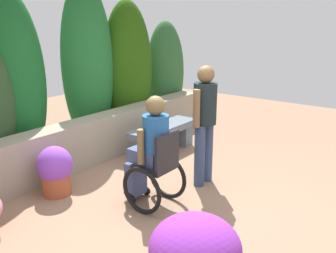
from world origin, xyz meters
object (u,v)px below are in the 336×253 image
(stone_bench, at_px, (164,135))
(person_in_wheelchair, at_px, (152,155))
(flower_pot_red_accent, at_px, (195,252))
(person_standing_companion, at_px, (205,118))
(flower_pot_terracotta_by_wall, at_px, (55,170))

(stone_bench, relative_size, person_in_wheelchair, 1.03)
(person_in_wheelchair, distance_m, flower_pot_red_accent, 1.49)
(person_in_wheelchair, relative_size, person_standing_companion, 0.84)
(person_in_wheelchair, bearing_deg, person_standing_companion, -5.78)
(flower_pot_red_accent, bearing_deg, flower_pot_terracotta_by_wall, 81.26)
(stone_bench, distance_m, person_in_wheelchair, 1.83)
(person_in_wheelchair, bearing_deg, stone_bench, 38.14)
(flower_pot_terracotta_by_wall, bearing_deg, person_in_wheelchair, -65.12)
(flower_pot_terracotta_by_wall, distance_m, flower_pot_red_accent, 2.34)
(person_in_wheelchair, relative_size, flower_pot_terracotta_by_wall, 2.10)
(person_in_wheelchair, xyz_separation_m, person_standing_companion, (0.88, -0.16, 0.29))
(stone_bench, distance_m, flower_pot_terracotta_by_wall, 2.03)
(stone_bench, height_order, flower_pot_terracotta_by_wall, flower_pot_terracotta_by_wall)
(person_standing_companion, relative_size, flower_pot_terracotta_by_wall, 2.50)
(person_standing_companion, xyz_separation_m, flower_pot_terracotta_by_wall, (-1.40, 1.30, -0.58))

